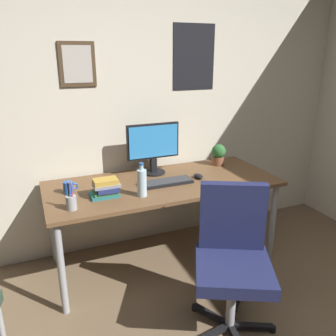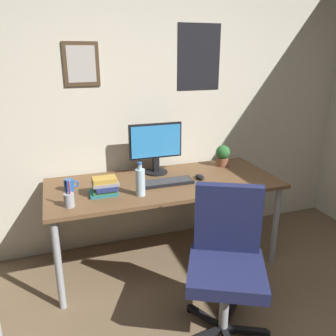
# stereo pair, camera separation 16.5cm
# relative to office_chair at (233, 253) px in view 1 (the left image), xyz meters

# --- Properties ---
(wall_back) EXTENTS (4.40, 0.10, 2.60)m
(wall_back) POSITION_rel_office_chair_xyz_m (-0.25, 1.31, 0.77)
(wall_back) COLOR beige
(wall_back) RESTS_ON ground_plane
(desk) EXTENTS (1.86, 0.79, 0.73)m
(desk) POSITION_rel_office_chair_xyz_m (-0.13, 0.84, 0.14)
(desk) COLOR brown
(desk) RESTS_ON ground_plane
(office_chair) EXTENTS (0.62, 0.62, 0.95)m
(office_chair) POSITION_rel_office_chair_xyz_m (0.00, 0.00, 0.00)
(office_chair) COLOR #1E234C
(office_chair) RESTS_ON ground_plane
(monitor) EXTENTS (0.46, 0.20, 0.43)m
(monitor) POSITION_rel_office_chair_xyz_m (-0.13, 1.08, 0.44)
(monitor) COLOR black
(monitor) RESTS_ON desk
(keyboard) EXTENTS (0.43, 0.15, 0.03)m
(keyboard) POSITION_rel_office_chair_xyz_m (-0.13, 0.79, 0.21)
(keyboard) COLOR black
(keyboard) RESTS_ON desk
(computer_mouse) EXTENTS (0.06, 0.11, 0.04)m
(computer_mouse) POSITION_rel_office_chair_xyz_m (0.17, 0.81, 0.22)
(computer_mouse) COLOR black
(computer_mouse) RESTS_ON desk
(water_bottle) EXTENTS (0.07, 0.07, 0.25)m
(water_bottle) POSITION_rel_office_chair_xyz_m (-0.38, 0.63, 0.31)
(water_bottle) COLOR silver
(water_bottle) RESTS_ON desk
(coffee_mug_near) EXTENTS (0.11, 0.07, 0.09)m
(coffee_mug_near) POSITION_rel_office_chair_xyz_m (-0.87, 0.89, 0.25)
(coffee_mug_near) COLOR #2659B2
(coffee_mug_near) RESTS_ON desk
(potted_plant) EXTENTS (0.13, 0.13, 0.19)m
(potted_plant) POSITION_rel_office_chair_xyz_m (0.51, 1.06, 0.31)
(potted_plant) COLOR brown
(potted_plant) RESTS_ON desk
(pen_cup) EXTENTS (0.07, 0.07, 0.20)m
(pen_cup) POSITION_rel_office_chair_xyz_m (-0.89, 0.60, 0.26)
(pen_cup) COLOR #9EA0A5
(pen_cup) RESTS_ON desk
(book_stack_left) EXTENTS (0.21, 0.16, 0.13)m
(book_stack_left) POSITION_rel_office_chair_xyz_m (-0.63, 0.73, 0.26)
(book_stack_left) COLOR #26727A
(book_stack_left) RESTS_ON desk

